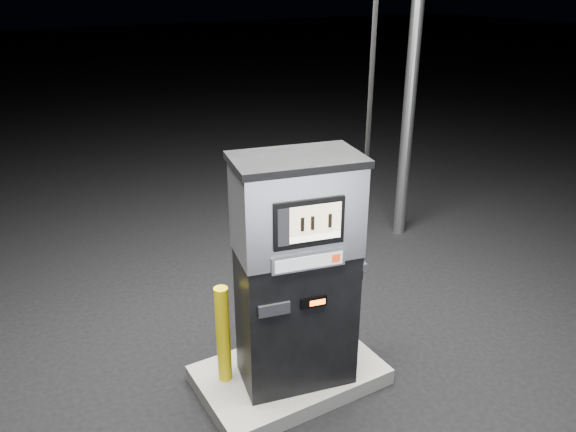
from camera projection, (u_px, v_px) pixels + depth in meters
ground at (289, 382)px, 5.10m from camera, size 80.00×80.00×0.00m
pump_island at (289, 375)px, 5.07m from camera, size 1.60×1.00×0.15m
fuel_dispenser at (297, 272)px, 4.55m from camera, size 1.16×0.79×4.18m
bollard_left at (223, 335)px, 4.74m from camera, size 0.14×0.14×0.91m
bollard_right at (354, 300)px, 5.26m from camera, size 0.13×0.13×0.89m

